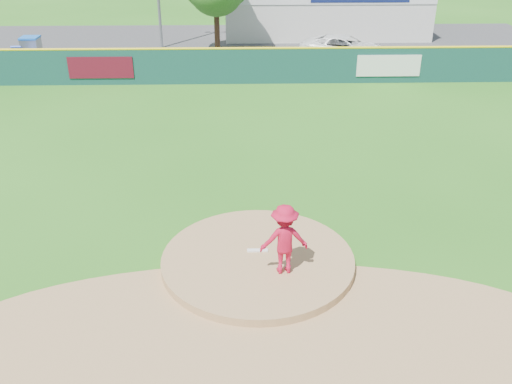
{
  "coord_description": "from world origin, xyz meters",
  "views": [
    {
      "loc": [
        -0.4,
        -13.59,
        9.32
      ],
      "look_at": [
        0.0,
        2.0,
        1.3
      ],
      "focal_mm": 40.0,
      "sensor_mm": 36.0,
      "label": 1
    }
  ],
  "objects_px": {
    "pool_building_grp": "(323,10)",
    "playground_slide": "(31,51)",
    "pitcher": "(284,239)",
    "van": "(344,48)"
  },
  "relations": [
    {
      "from": "pitcher",
      "to": "pool_building_grp",
      "type": "bearing_deg",
      "value": -105.48
    },
    {
      "from": "playground_slide",
      "to": "pitcher",
      "type": "bearing_deg",
      "value": -58.54
    },
    {
      "from": "pool_building_grp",
      "to": "pitcher",
      "type": "bearing_deg",
      "value": -99.23
    },
    {
      "from": "pitcher",
      "to": "pool_building_grp",
      "type": "distance_m",
      "value": 33.12
    },
    {
      "from": "van",
      "to": "playground_slide",
      "type": "relative_size",
      "value": 1.81
    },
    {
      "from": "pitcher",
      "to": "playground_slide",
      "type": "height_order",
      "value": "pitcher"
    },
    {
      "from": "pool_building_grp",
      "to": "playground_slide",
      "type": "distance_m",
      "value": 21.73
    },
    {
      "from": "pitcher",
      "to": "van",
      "type": "height_order",
      "value": "pitcher"
    },
    {
      "from": "van",
      "to": "playground_slide",
      "type": "xyz_separation_m",
      "value": [
        -19.86,
        -0.4,
        0.07
      ]
    },
    {
      "from": "pool_building_grp",
      "to": "playground_slide",
      "type": "xyz_separation_m",
      "value": [
        -19.62,
        -9.31,
        -0.8
      ]
    }
  ]
}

